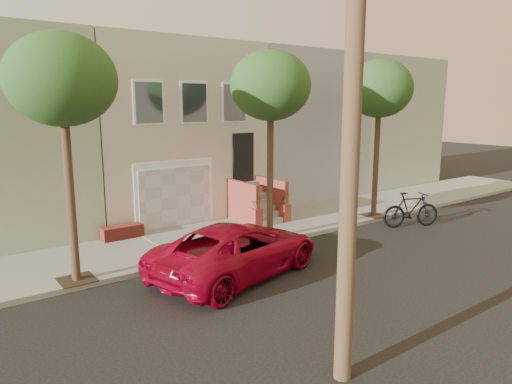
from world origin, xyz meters
TOP-DOWN VIEW (x-y plane):
  - ground at (0.00, 0.00)m, footprint 90.00×90.00m
  - sidewalk at (0.00, 5.35)m, footprint 40.00×3.70m
  - house_row at (0.00, 11.19)m, footprint 33.10×11.70m
  - tree_left at (-5.50, 3.90)m, footprint 2.70×2.57m
  - tree_mid at (1.00, 3.90)m, footprint 2.70×2.57m
  - tree_right at (6.50, 3.90)m, footprint 2.70×2.57m
  - pickup_truck at (-1.67, 1.98)m, footprint 5.76×3.69m
  - motorcycle at (6.63, 2.21)m, footprint 2.35×1.55m

SIDE VIEW (x-z plane):
  - ground at x=0.00m, z-range 0.00..0.00m
  - sidewalk at x=0.00m, z-range 0.00..0.15m
  - motorcycle at x=6.63m, z-range 0.00..1.38m
  - pickup_truck at x=-1.67m, z-range 0.00..1.48m
  - house_row at x=0.00m, z-range 0.14..7.14m
  - tree_left at x=-5.50m, z-range 2.11..8.41m
  - tree_mid at x=1.00m, z-range 2.11..8.41m
  - tree_right at x=6.50m, z-range 2.11..8.41m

